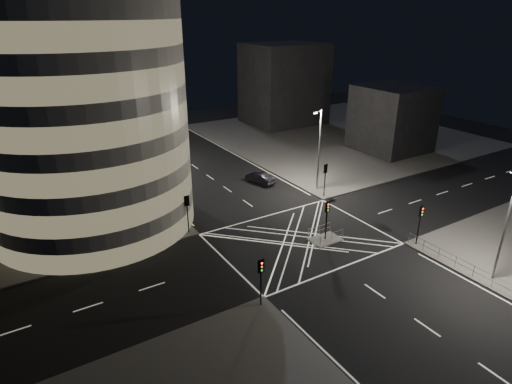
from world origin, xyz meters
TOP-DOWN VIEW (x-y plane):
  - ground at (0.00, 0.00)m, footprint 120.00×120.00m
  - sidewalk_far_right at (29.00, 27.00)m, footprint 42.00×42.00m
  - central_island at (2.00, -1.50)m, footprint 3.00×2.00m
  - office_tower_curved at (-20.74, 18.74)m, footprint 30.00×29.00m
  - building_right_far at (26.00, 40.00)m, footprint 14.00×12.00m
  - building_right_near at (30.00, 16.00)m, footprint 10.00×10.00m
  - building_far_end at (-4.00, 58.00)m, footprint 18.00×8.00m
  - tree_a at (-10.50, 9.00)m, footprint 4.95×4.95m
  - tree_b at (-10.50, 15.00)m, footprint 4.06×4.06m
  - tree_c at (-10.50, 21.00)m, footprint 4.22×4.22m
  - tree_d at (-10.50, 27.00)m, footprint 4.62×4.62m
  - tree_e at (-10.50, 33.00)m, footprint 4.23×4.23m
  - traffic_signal_fl at (-8.80, 6.80)m, footprint 0.55×0.22m
  - traffic_signal_nl at (-8.80, -6.80)m, footprint 0.55×0.22m
  - traffic_signal_fr at (8.80, 6.80)m, footprint 0.55×0.22m
  - traffic_signal_nr at (8.80, -6.80)m, footprint 0.55×0.22m
  - traffic_signal_island at (2.00, -1.50)m, footprint 0.55×0.22m
  - street_lamp_left_near at (-9.44, 12.00)m, footprint 1.25×0.25m
  - street_lamp_left_far at (-9.44, 30.00)m, footprint 1.25×0.25m
  - street_lamp_right_far at (9.44, 9.00)m, footprint 1.25×0.25m
  - street_lamp_right_near at (9.44, -14.00)m, footprint 1.25×0.25m
  - railing_near_right at (8.30, -12.15)m, footprint 0.06×11.70m
  - railing_island_south at (2.00, -2.40)m, footprint 2.80×0.06m
  - railing_island_north at (2.00, -0.60)m, footprint 2.80×0.06m
  - sedan at (4.65, 14.67)m, footprint 2.49×4.52m

SIDE VIEW (x-z plane):
  - ground at x=0.00m, z-range 0.00..0.00m
  - sidewalk_far_right at x=29.00m, z-range 0.00..0.15m
  - central_island at x=2.00m, z-range 0.00..0.15m
  - railing_near_right at x=8.30m, z-range 0.15..1.25m
  - railing_island_south at x=2.00m, z-range 0.15..1.25m
  - railing_island_north at x=2.00m, z-range 0.15..1.25m
  - sedan at x=4.65m, z-range 0.00..1.41m
  - traffic_signal_fl at x=-8.80m, z-range 0.91..4.91m
  - traffic_signal_nl at x=-8.80m, z-range 0.91..4.91m
  - traffic_signal_fr at x=8.80m, z-range 0.91..4.91m
  - traffic_signal_nr at x=8.80m, z-range 0.91..4.91m
  - traffic_signal_island at x=2.00m, z-range 0.91..4.91m
  - tree_e at x=-10.50m, z-range 0.87..7.18m
  - tree_a at x=-10.50m, z-range 0.93..8.21m
  - tree_d at x=-10.50m, z-range 1.03..8.13m
  - tree_c at x=-10.50m, z-range 1.41..8.81m
  - building_right_near at x=30.00m, z-range 0.15..10.15m
  - tree_b at x=-10.50m, z-range 1.51..8.94m
  - street_lamp_left_near at x=-9.44m, z-range 0.54..10.54m
  - street_lamp_left_far at x=-9.44m, z-range 0.54..10.54m
  - street_lamp_right_far at x=9.44m, z-range 0.54..10.54m
  - street_lamp_right_near at x=9.44m, z-range 0.54..10.54m
  - building_right_far at x=26.00m, z-range 0.15..15.15m
  - building_far_end at x=-4.00m, z-range 0.00..18.00m
  - office_tower_curved at x=-20.74m, z-range -0.95..26.25m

